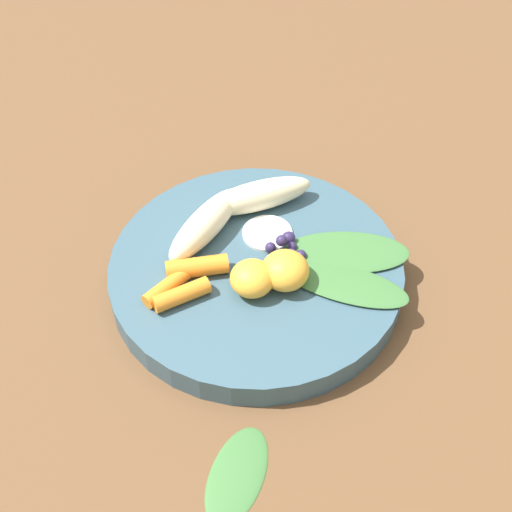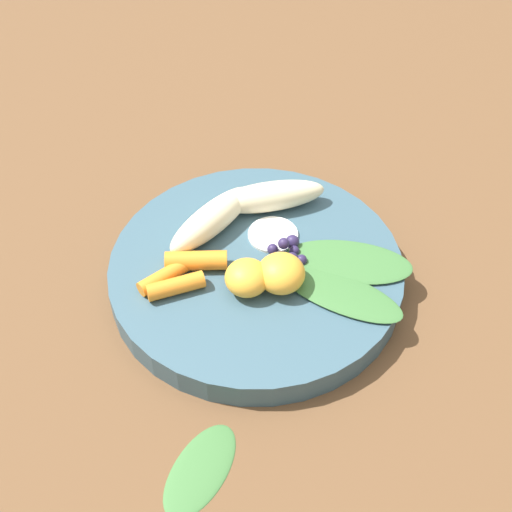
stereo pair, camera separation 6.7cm
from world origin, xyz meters
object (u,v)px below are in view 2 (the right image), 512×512
(banana_peeled_right, at_px, (270,197))
(kale_leaf_stray, at_px, (200,469))
(banana_peeled_left, at_px, (212,219))
(bowl, at_px, (256,273))
(orange_segment_near, at_px, (283,272))

(banana_peeled_right, xyz_separation_m, kale_leaf_stray, (-0.22, -0.18, -0.04))
(kale_leaf_stray, bearing_deg, banana_peeled_left, -153.23)
(bowl, bearing_deg, orange_segment_near, -86.84)
(orange_segment_near, bearing_deg, kale_leaf_stray, -151.25)
(bowl, height_order, banana_peeled_left, banana_peeled_left)
(banana_peeled_right, distance_m, orange_segment_near, 0.10)
(banana_peeled_right, bearing_deg, orange_segment_near, 83.44)
(orange_segment_near, bearing_deg, banana_peeled_right, 56.15)
(bowl, distance_m, banana_peeled_right, 0.08)
(bowl, height_order, kale_leaf_stray, bowl)
(banana_peeled_left, distance_m, orange_segment_near, 0.10)
(banana_peeled_right, xyz_separation_m, orange_segment_near, (-0.06, -0.09, 0.00))
(bowl, height_order, orange_segment_near, orange_segment_near)
(banana_peeled_right, bearing_deg, banana_peeled_left, 17.61)
(banana_peeled_left, xyz_separation_m, kale_leaf_stray, (-0.15, -0.19, -0.04))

